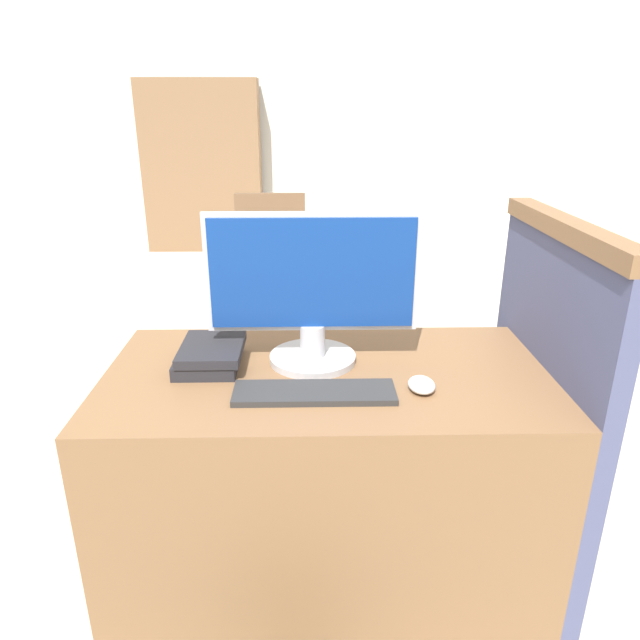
{
  "coord_description": "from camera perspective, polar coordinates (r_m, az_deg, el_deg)",
  "views": [
    {
      "loc": [
        -0.05,
        -1.1,
        1.46
      ],
      "look_at": [
        -0.02,
        0.3,
        0.93
      ],
      "focal_mm": 32.0,
      "sensor_mm": 36.0,
      "label": 1
    }
  ],
  "objects": [
    {
      "name": "wall_back",
      "position": [
        6.29,
        -0.82,
        20.3
      ],
      "size": [
        12.0,
        0.06,
        2.8
      ],
      "color": "white",
      "rests_on": "ground_plane"
    },
    {
      "name": "desk",
      "position": [
        1.79,
        0.61,
        -16.2
      ],
      "size": [
        1.23,
        0.66,
        0.76
      ],
      "color": "brown",
      "rests_on": "ground_plane"
    },
    {
      "name": "carrel_divider",
      "position": [
        1.85,
        21.13,
        -8.58
      ],
      "size": [
        0.07,
        0.76,
        1.17
      ],
      "color": "#474C70",
      "rests_on": "ground_plane"
    },
    {
      "name": "monitor",
      "position": [
        1.58,
        -0.77,
        3.09
      ],
      "size": [
        0.59,
        0.25,
        0.43
      ],
      "color": "#B7B7BC",
      "rests_on": "desk"
    },
    {
      "name": "keyboard",
      "position": [
        1.47,
        -0.56,
        -7.27
      ],
      "size": [
        0.41,
        0.12,
        0.02
      ],
      "color": "#2D2D2D",
      "rests_on": "desk"
    },
    {
      "name": "mouse",
      "position": [
        1.51,
        10.13,
        -6.4
      ],
      "size": [
        0.07,
        0.09,
        0.03
      ],
      "color": "silver",
      "rests_on": "desk"
    },
    {
      "name": "book_stack",
      "position": [
        1.65,
        -10.95,
        -3.46
      ],
      "size": [
        0.18,
        0.22,
        0.06
      ],
      "color": "#232328",
      "rests_on": "desk"
    },
    {
      "name": "far_chair",
      "position": [
        3.6,
        -4.97,
        5.66
      ],
      "size": [
        0.44,
        0.44,
        0.94
      ],
      "rotation": [
        0.0,
        0.0,
        0.33
      ],
      "color": "brown",
      "rests_on": "ground_plane"
    },
    {
      "name": "bookshelf_far",
      "position": [
        6.17,
        -11.66,
        14.73
      ],
      "size": [
        1.19,
        0.32,
        1.69
      ],
      "color": "#846042",
      "rests_on": "ground_plane"
    }
  ]
}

